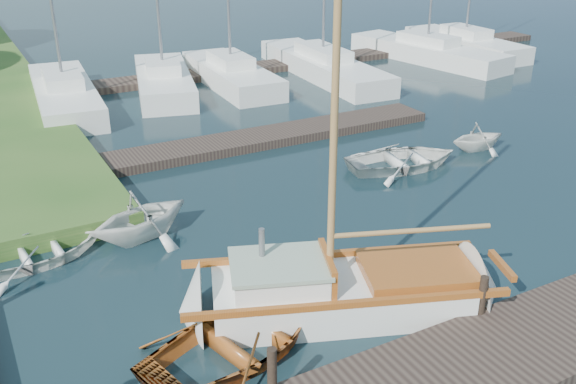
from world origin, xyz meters
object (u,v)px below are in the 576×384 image
tender_d (479,135)px  tender_c (403,156)px  marina_boat_3 (323,64)px  marina_boat_5 (427,50)px  dinghy (240,335)px  tender_a (32,249)px  mooring_post_1 (272,369)px  marina_boat_6 (465,42)px  mooring_post_2 (483,295)px  marina_boat_2 (231,72)px  marina_boat_1 (164,79)px  marina_boat_0 (64,92)px  tender_b (140,212)px  sailboat (347,294)px

tender_d → tender_c: bearing=96.6°
marina_boat_3 → marina_boat_5: (6.47, 0.16, -0.01)m
dinghy → tender_a: (-2.78, 5.25, -0.06)m
mooring_post_1 → tender_c: (8.32, 7.30, -0.33)m
mooring_post_1 → marina_boat_6: 29.32m
dinghy → mooring_post_2: bearing=-123.4°
mooring_post_1 → marina_boat_6: (21.95, 19.43, -0.13)m
tender_a → marina_boat_2: bearing=-45.6°
marina_boat_2 → marina_boat_3: (4.53, -0.55, -0.01)m
marina_boat_2 → marina_boat_3: bearing=-94.2°
mooring_post_1 → marina_boat_5: bearing=45.1°
dinghy → marina_boat_1: bearing=-29.5°
marina_boat_5 → tender_d: bearing=137.5°
marina_boat_0 → marina_boat_5: size_ratio=1.05×
marina_boat_3 → tender_b: bearing=137.4°
tender_b → marina_boat_3: bearing=-62.6°
mooring_post_2 → marina_boat_0: (-4.07, 19.28, -0.13)m
marina_boat_3 → marina_boat_2: bearing=86.6°
dinghy → marina_boat_2: bearing=-38.6°
sailboat → dinghy: size_ratio=2.57×
mooring_post_2 → marina_boat_1: bearing=89.5°
mooring_post_2 → dinghy: size_ratio=0.21×
tender_b → marina_boat_6: marina_boat_6 is taller
mooring_post_1 → marina_boat_0: (0.43, 19.28, -0.13)m
tender_d → mooring_post_1: bearing=127.3°
marina_boat_1 → marina_boat_6: 17.28m
tender_d → marina_boat_1: bearing=34.1°
mooring_post_2 → marina_boat_5: marina_boat_5 is taller
marina_boat_3 → tender_c: bearing=164.3°
mooring_post_1 → mooring_post_2: bearing=0.0°
mooring_post_1 → marina_boat_0: size_ratio=0.07×
tender_c → marina_boat_3: 11.97m
sailboat → mooring_post_2: bearing=-21.0°
tender_b → tender_d: bearing=-102.7°
tender_b → marina_boat_0: (0.61, 12.63, -0.12)m
tender_d → marina_boat_0: marina_boat_0 is taller
tender_a → marina_boat_1: bearing=-35.6°
mooring_post_2 → marina_boat_1: marina_boat_1 is taller
sailboat → marina_boat_6: 26.27m
mooring_post_1 → tender_a: 7.23m
tender_b → marina_boat_2: (7.90, 12.50, -0.11)m
marina_boat_2 → marina_boat_5: 11.01m
sailboat → marina_boat_3: marina_boat_3 is taller
marina_boat_5 → tender_c: bearing=127.7°
marina_boat_6 → tender_d: bearing=140.4°
mooring_post_2 → marina_boat_0: 19.71m
sailboat → tender_b: sailboat is taller
tender_c → marina_boat_0: (-7.89, 11.98, 0.20)m
tender_b → marina_boat_6: 25.55m
mooring_post_2 → marina_boat_1: 19.49m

